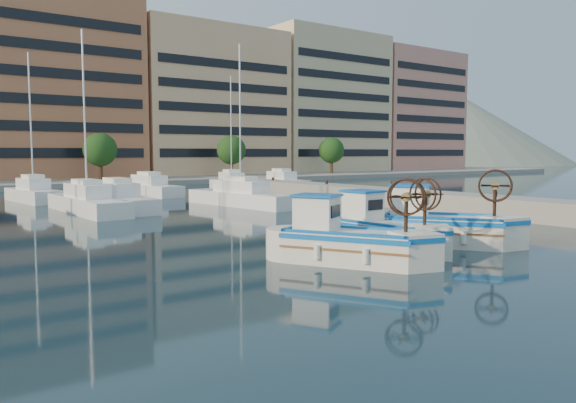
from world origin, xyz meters
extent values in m
plane|color=#193042|center=(0.00, 0.00, 0.00)|extent=(300.00, 300.00, 0.00)
cube|color=gray|center=(13.00, 8.00, 0.60)|extent=(3.00, 60.00, 1.20)
cube|color=gray|center=(0.00, 67.00, 0.30)|extent=(180.00, 40.00, 0.60)
cube|color=#B76B47|center=(1.00, 65.00, 13.10)|extent=(22.00, 14.00, 25.00)
cube|color=black|center=(1.00, 58.00, 13.10)|extent=(20.24, 0.12, 22.50)
cube|color=#E9B081|center=(24.00, 65.00, 11.60)|extent=(23.00, 14.00, 22.00)
cube|color=black|center=(24.00, 58.00, 11.60)|extent=(21.16, 0.12, 19.80)
cube|color=#CAB48A|center=(47.00, 65.00, 12.60)|extent=(22.00, 14.00, 24.00)
cube|color=black|center=(47.00, 58.00, 12.60)|extent=(20.24, 0.12, 21.60)
cube|color=tan|center=(69.00, 65.00, 12.10)|extent=(21.00, 14.00, 23.00)
cube|color=black|center=(69.00, 58.00, 12.10)|extent=(19.32, 0.12, 20.70)
cylinder|color=#3F2B19|center=(4.00, 53.50, 1.50)|extent=(0.50, 0.50, 3.00)
sphere|color=#214C1B|center=(4.00, 53.50, 4.20)|extent=(4.00, 4.00, 4.00)
cylinder|color=#3F2B19|center=(22.00, 53.50, 1.50)|extent=(0.50, 0.50, 3.00)
sphere|color=#214C1B|center=(22.00, 53.50, 4.20)|extent=(4.00, 4.00, 4.00)
cylinder|color=#3F2B19|center=(40.00, 53.50, 1.50)|extent=(0.50, 0.50, 3.00)
sphere|color=#214C1B|center=(40.00, 53.50, 4.20)|extent=(4.00, 4.00, 4.00)
cone|color=slate|center=(140.00, 110.00, 0.00)|extent=(160.00, 160.00, 50.00)
cube|color=white|center=(-6.56, 22.30, 0.50)|extent=(2.47, 10.34, 1.00)
cylinder|color=silver|center=(-6.56, 22.30, 6.00)|extent=(0.12, 0.12, 11.00)
cube|color=white|center=(-4.28, 23.24, 0.50)|extent=(2.42, 10.34, 1.00)
cube|color=white|center=(3.84, 20.65, 0.50)|extent=(3.43, 10.46, 1.00)
cylinder|color=silver|center=(3.84, 20.65, 6.00)|extent=(0.12, 0.12, 11.00)
cube|color=white|center=(-7.63, 32.91, 0.50)|extent=(3.05, 7.52, 1.00)
cylinder|color=silver|center=(-7.63, 32.91, 6.00)|extent=(0.12, 0.12, 11.00)
cube|color=white|center=(2.22, 33.91, 0.50)|extent=(2.94, 9.13, 1.00)
cube|color=white|center=(11.58, 35.42, 0.50)|extent=(3.38, 7.74, 1.00)
cylinder|color=silver|center=(11.58, 35.42, 6.00)|extent=(0.12, 0.12, 11.00)
cube|color=white|center=(17.43, 34.92, 0.50)|extent=(2.61, 8.14, 1.00)
cube|color=silver|center=(-3.94, 0.19, 0.56)|extent=(3.86, 4.82, 1.11)
cube|color=blue|center=(-3.94, 0.19, 0.98)|extent=(3.98, 4.96, 0.17)
cube|color=blue|center=(-3.94, 0.19, 0.91)|extent=(3.28, 4.22, 0.06)
cube|color=white|center=(-4.57, 1.30, 1.70)|extent=(1.70, 1.78, 1.17)
cube|color=blue|center=(-4.57, 1.30, 2.33)|extent=(1.91, 1.99, 0.08)
cylinder|color=#331E14|center=(-3.00, -1.47, 1.73)|extent=(0.13, 0.13, 1.23)
cylinder|color=brown|center=(-3.00, -1.47, 2.39)|extent=(0.44, 0.43, 0.30)
torus|color=#331E14|center=(-3.14, -1.55, 2.39)|extent=(0.68, 1.12, 1.24)
torus|color=#331E14|center=(-2.86, -1.39, 2.39)|extent=(0.68, 1.12, 1.24)
cube|color=silver|center=(-0.99, 1.41, 0.54)|extent=(2.12, 4.44, 1.09)
cube|color=blue|center=(-0.99, 1.41, 0.95)|extent=(2.18, 4.58, 0.17)
cube|color=blue|center=(-0.99, 1.41, 0.89)|extent=(1.68, 3.99, 0.06)
cube|color=white|center=(-1.07, 2.65, 1.65)|extent=(1.22, 1.41, 1.14)
cube|color=blue|center=(-1.07, 2.65, 2.27)|extent=(1.38, 1.57, 0.08)
cylinder|color=#331E14|center=(-0.88, -0.44, 1.68)|extent=(0.12, 0.12, 1.20)
cylinder|color=brown|center=(-0.88, -0.44, 2.33)|extent=(0.35, 0.31, 0.29)
torus|color=#331E14|center=(-1.03, -0.45, 2.33)|extent=(0.14, 1.21, 1.21)
torus|color=#331E14|center=(-0.73, -0.43, 2.33)|extent=(0.14, 1.21, 1.21)
cube|color=silver|center=(1.76, 0.87, 0.59)|extent=(4.35, 5.02, 1.18)
cube|color=blue|center=(1.76, 0.87, 1.04)|extent=(4.48, 5.17, 0.18)
cube|color=blue|center=(1.76, 0.87, 0.97)|extent=(3.72, 4.38, 0.07)
cube|color=white|center=(0.99, 1.98, 1.79)|extent=(1.85, 1.90, 1.23)
cube|color=blue|center=(0.99, 1.98, 2.47)|extent=(2.08, 2.14, 0.09)
cylinder|color=#331E14|center=(2.91, -0.78, 1.83)|extent=(0.13, 0.13, 1.30)
cylinder|color=brown|center=(2.91, -0.78, 2.52)|extent=(0.47, 0.46, 0.31)
torus|color=#331E14|center=(2.78, -0.88, 2.52)|extent=(0.82, 1.12, 1.31)
torus|color=#331E14|center=(3.05, -0.68, 2.52)|extent=(0.82, 1.12, 1.31)
camera|label=1|loc=(-16.92, -14.16, 3.85)|focal=35.00mm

